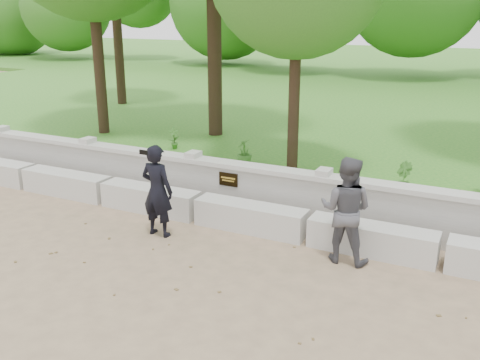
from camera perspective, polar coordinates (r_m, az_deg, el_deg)
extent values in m
plane|color=#9C805F|center=(7.92, -11.55, -8.81)|extent=(80.00, 80.00, 0.00)
cube|color=#236B1E|center=(20.31, 13.35, 7.73)|extent=(40.00, 22.00, 0.25)
cube|color=beige|center=(11.03, -18.02, -0.38)|extent=(1.90, 0.45, 0.45)
cube|color=beige|center=(9.78, -9.54, -2.02)|extent=(1.90, 0.45, 0.45)
cube|color=beige|center=(8.82, 1.12, -4.00)|extent=(1.90, 0.45, 0.45)
cube|color=beige|center=(8.24, 13.88, -6.17)|extent=(1.90, 0.45, 0.45)
cube|color=#B5B3AB|center=(9.77, -2.42, -0.66)|extent=(12.50, 0.25, 0.82)
cube|color=beige|center=(9.64, -2.46, 1.88)|extent=(12.50, 0.35, 0.08)
cube|color=black|center=(9.45, -1.25, 0.05)|extent=(0.36, 0.02, 0.24)
imported|color=black|center=(8.56, -8.82, -1.15)|extent=(0.55, 0.37, 1.50)
cube|color=black|center=(8.13, -10.26, 2.93)|extent=(0.14, 0.02, 0.07)
imported|color=#49484E|center=(7.73, 11.22, -3.15)|extent=(0.76, 0.59, 1.56)
cylinder|color=#382619|center=(19.69, -12.91, 14.75)|extent=(0.32, 0.32, 4.71)
cylinder|color=#382619|center=(14.97, -14.90, 13.01)|extent=(0.29, 0.29, 4.31)
cylinder|color=#382619|center=(14.24, -2.77, 15.83)|extent=(0.37, 0.37, 5.54)
cylinder|color=#382619|center=(10.84, 5.81, 9.30)|extent=(0.23, 0.23, 3.33)
imported|color=#3A7126|center=(13.06, -7.05, 4.43)|extent=(0.30, 0.33, 0.53)
imported|color=#3A7126|center=(9.97, 16.93, -0.01)|extent=(0.42, 0.46, 0.67)
imported|color=#3A7126|center=(11.56, 0.45, 2.98)|extent=(0.41, 0.43, 0.59)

